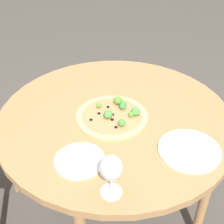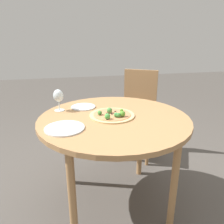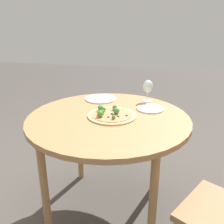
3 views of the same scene
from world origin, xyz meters
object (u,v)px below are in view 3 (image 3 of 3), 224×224
object	(u,v)px
pizza	(111,114)
plate_near	(101,99)
plate_far	(150,109)
wine_glass	(148,87)

from	to	relation	value
pizza	plate_near	xyz separation A→B (m)	(-0.35, -0.16, -0.01)
plate_near	plate_far	xyz separation A→B (m)	(0.16, 0.42, 0.00)
plate_near	wine_glass	bearing A→B (deg)	95.14
pizza	plate_near	bearing A→B (deg)	-155.29
pizza	plate_near	size ratio (longest dim) A/B	1.31
pizza	plate_far	bearing A→B (deg)	126.53
wine_glass	plate_far	xyz separation A→B (m)	(0.19, 0.04, -0.11)
wine_glass	pizza	bearing A→B (deg)	-29.80
wine_glass	plate_near	world-z (taller)	wine_glass
plate_near	plate_far	world-z (taller)	same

